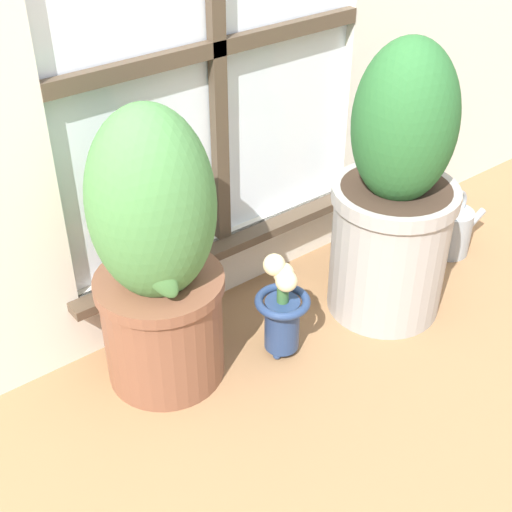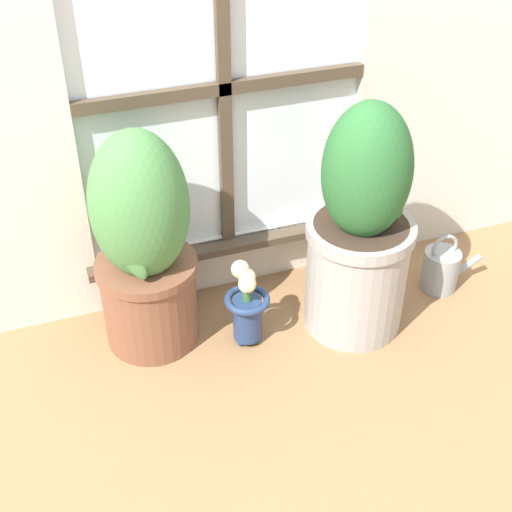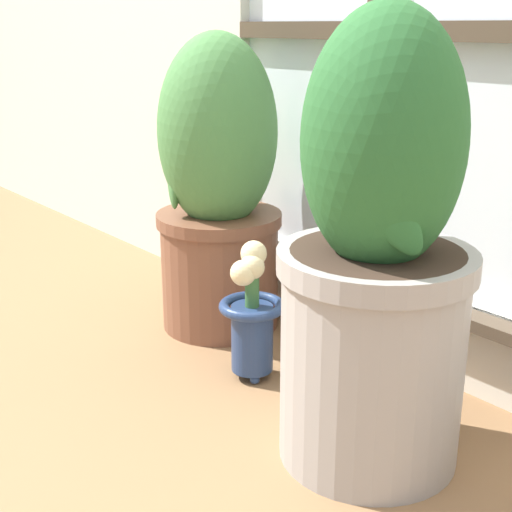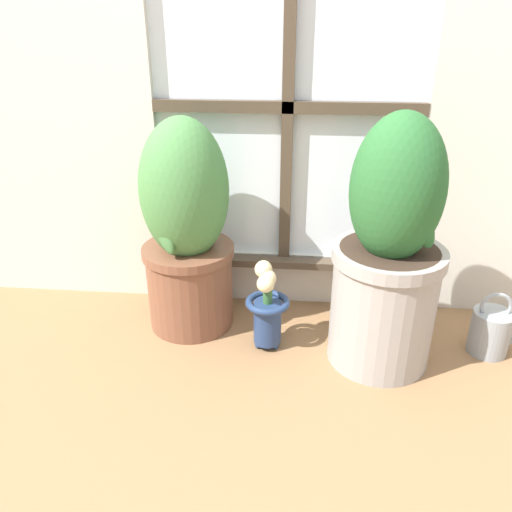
% 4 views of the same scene
% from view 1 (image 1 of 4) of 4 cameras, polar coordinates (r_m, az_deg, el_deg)
% --- Properties ---
extents(ground_plane, '(10.00, 10.00, 0.00)m').
position_cam_1_polar(ground_plane, '(1.60, 12.36, -14.36)').
color(ground_plane, olive).
extents(potted_plant_left, '(0.29, 0.29, 0.67)m').
position_cam_1_polar(potted_plant_left, '(1.52, -7.96, -0.16)').
color(potted_plant_left, brown).
rests_on(potted_plant_left, ground_plane).
extents(potted_plant_right, '(0.31, 0.31, 0.72)m').
position_cam_1_polar(potted_plant_right, '(1.75, 11.10, 4.65)').
color(potted_plant_right, '#9E9993').
rests_on(potted_plant_right, ground_plane).
extents(flower_vase, '(0.13, 0.13, 0.28)m').
position_cam_1_polar(flower_vase, '(1.68, 2.09, -4.15)').
color(flower_vase, navy).
rests_on(flower_vase, ground_plane).
extents(watering_can, '(0.21, 0.12, 0.20)m').
position_cam_1_polar(watering_can, '(2.14, 15.37, 2.01)').
color(watering_can, gray).
rests_on(watering_can, ground_plane).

